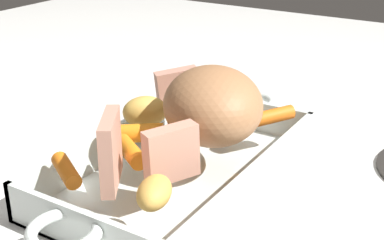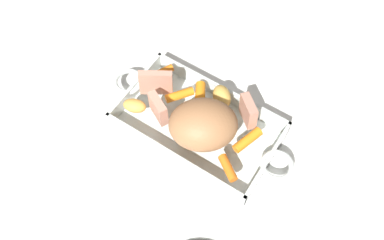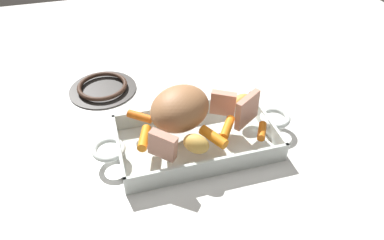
{
  "view_description": "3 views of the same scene",
  "coord_description": "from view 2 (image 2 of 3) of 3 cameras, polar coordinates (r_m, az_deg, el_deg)",
  "views": [
    {
      "loc": [
        -0.51,
        -0.33,
        0.34
      ],
      "look_at": [
        0.02,
        -0.0,
        0.07
      ],
      "focal_mm": 50.2,
      "sensor_mm": 36.0,
      "label": 1
    },
    {
      "loc": [
        0.24,
        -0.4,
        0.86
      ],
      "look_at": [
        -0.0,
        -0.02,
        0.07
      ],
      "focal_mm": 38.37,
      "sensor_mm": 36.0,
      "label": 2
    },
    {
      "loc": [
        0.18,
        0.6,
        0.6
      ],
      "look_at": [
        0.0,
        -0.02,
        0.06
      ],
      "focal_mm": 33.49,
      "sensor_mm": 36.0,
      "label": 3
    }
  ],
  "objects": [
    {
      "name": "potato_near_roast",
      "position": [
        0.94,
        -7.98,
        1.98
      ],
      "size": [
        0.06,
        0.05,
        0.03
      ],
      "primitive_type": "ellipsoid",
      "rotation": [
        0.0,
        0.0,
        0.33
      ],
      "color": "gold",
      "rests_on": "roasting_dish"
    },
    {
      "name": "baby_carrot_long",
      "position": [
        0.87,
        5.0,
        -6.64
      ],
      "size": [
        0.06,
        0.05,
        0.02
      ],
      "primitive_type": "cylinder",
      "rotation": [
        1.5,
        0.0,
        0.95
      ],
      "color": "orange",
      "rests_on": "roasting_dish"
    },
    {
      "name": "ground_plane",
      "position": [
        0.98,
        0.84,
        -1.23
      ],
      "size": [
        2.09,
        2.09,
        0.0
      ],
      "primitive_type": "plane",
      "color": "silver"
    },
    {
      "name": "roast_slice_thick",
      "position": [
        0.95,
        -5.05,
        5.17
      ],
      "size": [
        0.07,
        0.05,
        0.08
      ],
      "primitive_type": "cube",
      "rotation": [
        -0.03,
        0.0,
        5.28
      ],
      "color": "tan",
      "rests_on": "roasting_dish"
    },
    {
      "name": "baby_carrot_northeast",
      "position": [
        1.0,
        -4.16,
        6.66
      ],
      "size": [
        0.04,
        0.06,
        0.02
      ],
      "primitive_type": "cylinder",
      "rotation": [
        1.64,
        0.0,
        5.77
      ],
      "color": "orange",
      "rests_on": "roasting_dish"
    },
    {
      "name": "roast_slice_outer",
      "position": [
        0.92,
        -4.71,
        1.62
      ],
      "size": [
        0.06,
        0.05,
        0.06
      ],
      "primitive_type": "cube",
      "rotation": [
        -0.04,
        0.0,
        1.09
      ],
      "color": "tan",
      "rests_on": "roasting_dish"
    },
    {
      "name": "roast_slice_thin",
      "position": [
        0.92,
        7.82,
        1.26
      ],
      "size": [
        0.06,
        0.06,
        0.07
      ],
      "primitive_type": "cube",
      "rotation": [
        0.1,
        0.0,
        4.0
      ],
      "color": "tan",
      "rests_on": "roasting_dish"
    },
    {
      "name": "roasting_dish",
      "position": [
        0.97,
        0.85,
        -0.8
      ],
      "size": [
        0.48,
        0.22,
        0.05
      ],
      "color": "silver",
      "rests_on": "ground_plane"
    },
    {
      "name": "pork_roast",
      "position": [
        0.87,
        1.56,
        -0.63
      ],
      "size": [
        0.19,
        0.19,
        0.09
      ],
      "primitive_type": "ellipsoid",
      "rotation": [
        0.0,
        0.0,
        0.6
      ],
      "color": "#9E6B44",
      "rests_on": "roasting_dish"
    },
    {
      "name": "baby_carrot_center_left",
      "position": [
        0.96,
        -1.75,
        3.5
      ],
      "size": [
        0.06,
        0.07,
        0.02
      ],
      "primitive_type": "cylinder",
      "rotation": [
        1.53,
        0.0,
        5.68
      ],
      "color": "orange",
      "rests_on": "roasting_dish"
    },
    {
      "name": "baby_carrot_short",
      "position": [
        0.95,
        1.14,
        3.41
      ],
      "size": [
        0.06,
        0.07,
        0.03
      ],
      "primitive_type": "cylinder",
      "rotation": [
        1.63,
        0.0,
        3.67
      ],
      "color": "orange",
      "rests_on": "roasting_dish"
    },
    {
      "name": "baby_carrot_southeast",
      "position": [
        0.91,
        7.72,
        -2.78
      ],
      "size": [
        0.04,
        0.08,
        0.02
      ],
      "primitive_type": "cylinder",
      "rotation": [
        1.53,
        0.0,
        2.82
      ],
      "color": "orange",
      "rests_on": "roasting_dish"
    },
    {
      "name": "potato_whole",
      "position": [
        0.94,
        4.17,
        3.26
      ],
      "size": [
        0.07,
        0.07,
        0.04
      ],
      "primitive_type": "ellipsoid",
      "rotation": [
        0.0,
        0.0,
        2.37
      ],
      "color": "gold",
      "rests_on": "roasting_dish"
    }
  ]
}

